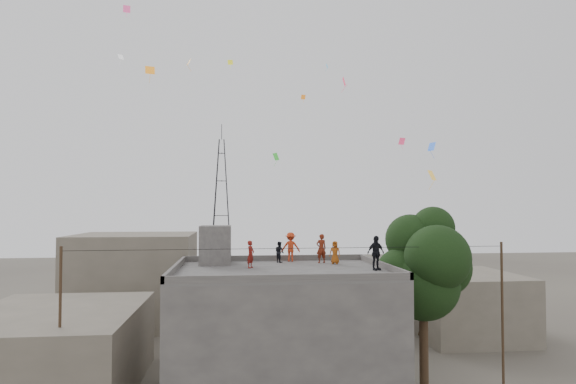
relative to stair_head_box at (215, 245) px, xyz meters
name	(u,v)px	position (x,y,z in m)	size (l,w,h in m)	color
main_building	(281,334)	(3.20, -2.60, -4.05)	(10.00, 8.00, 6.10)	#4A4745
parapet	(281,266)	(3.20, -2.60, -0.85)	(10.00, 8.00, 0.30)	#4A4745
stair_head_box	(215,245)	(0.00, 0.00, 0.00)	(1.60, 1.80, 2.00)	#4A4745
neighbor_west	(53,352)	(-7.80, -0.60, -5.10)	(8.00, 10.00, 4.00)	#645C4F
neighbor_north	(290,293)	(5.20, 11.40, -4.60)	(12.00, 9.00, 5.00)	#4A4745
neighbor_northwest	(134,279)	(-6.80, 13.40, -3.60)	(9.00, 8.00, 7.00)	#645C4F
neighbor_east	(464,304)	(17.20, 7.40, -4.90)	(7.00, 8.00, 4.40)	#645C4F
tree	(425,266)	(10.57, -2.00, -1.00)	(4.90, 4.60, 9.10)	black
utility_line	(295,324)	(3.70, -3.85, -3.27)	(20.12, 0.62, 7.40)	black
transmission_tower	(221,208)	(-0.80, 37.40, 1.97)	(2.97, 2.97, 20.01)	black
person_red_adult	(321,248)	(5.59, -0.06, -0.23)	(0.56, 0.37, 1.53)	maroon
person_orange_child	(335,252)	(6.22, -0.59, -0.40)	(0.58, 0.38, 1.19)	#9C4811
person_dark_child	(279,252)	(3.39, 0.38, -0.44)	(0.55, 0.43, 1.12)	black
person_dark_adult	(376,253)	(7.60, -3.36, -0.19)	(0.95, 0.39, 1.62)	black
person_orange_adult	(291,247)	(4.04, 0.80, -0.21)	(1.03, 0.59, 1.59)	red
person_red_child	(251,254)	(1.78, -1.87, -0.34)	(0.48, 0.32, 1.33)	maroon
kites	(291,98)	(4.34, 3.32, 8.63)	(18.42, 19.08, 9.88)	orange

